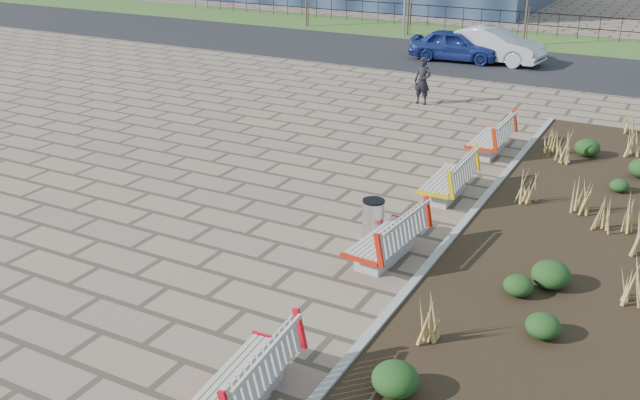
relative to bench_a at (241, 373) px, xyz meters
The scene contains 15 objects.
ground 3.68m from the bench_a, 145.45° to the left, with size 120.00×120.00×0.00m, color #72624E.
planting_bed 7.79m from the bench_a, 65.30° to the left, with size 4.50×18.00×0.10m, color black.
planting_curb 7.14m from the bench_a, 82.58° to the left, with size 0.16×18.00×0.15m, color gray.
grass_verge_far 30.22m from the bench_a, 95.70° to the left, with size 80.00×5.00×0.04m, color #33511E.
road 24.26m from the bench_a, 97.11° to the left, with size 80.00×7.00×0.02m, color black.
bench_a is the anchor object (origin of this frame).
bench_b 4.95m from the bench_a, 90.00° to the left, with size 0.90×2.10×1.00m, color red, non-canonical shape.
bench_c 8.55m from the bench_a, 90.00° to the left, with size 0.90×2.10×1.00m, color #DBB10B, non-canonical shape.
bench_d 12.14m from the bench_a, 90.00° to the left, with size 0.90×2.10×1.00m, color #B6240C, non-canonical shape.
litter_bin 5.68m from the bench_a, 95.84° to the left, with size 0.44×0.44×0.84m, color #B2B2B7.
pedestrian 16.53m from the bench_a, 102.23° to the left, with size 0.58×0.38×1.60m, color black.
car_blue 24.05m from the bench_a, 101.44° to the left, with size 1.59×3.94×1.34m, color navy.
car_silver 24.24m from the bench_a, 97.84° to the left, with size 1.55×4.44×1.46m, color #999BA1.
tree_c 28.76m from the bench_a, 96.00° to the left, with size 1.40×1.40×4.00m, color #4C3D2D, non-canonical shape.
railing_fence 31.71m from the bench_a, 95.43° to the left, with size 44.00×0.10×1.20m, color black, non-canonical shape.
Camera 1 is at (7.77, -8.64, 6.45)m, focal length 40.00 mm.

